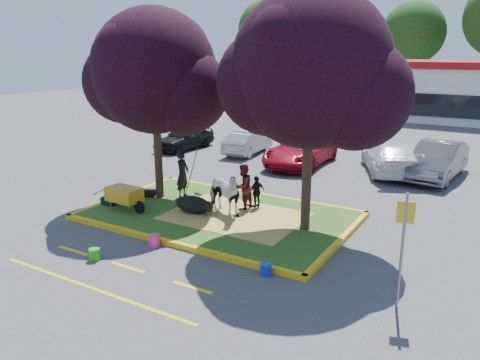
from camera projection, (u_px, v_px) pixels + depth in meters
The scene contains 32 objects.
ground at pixel (219, 217), 15.17m from camera, with size 90.00×90.00×0.00m, color #424244.
median_island at pixel (219, 215), 15.15m from camera, with size 8.00×5.00×0.15m, color #27541A.
curb_near at pixel (169, 243), 13.02m from camera, with size 8.30×0.16×0.15m, color yellow.
curb_far at pixel (257, 195), 17.29m from camera, with size 8.30×0.16×0.15m, color yellow.
curb_left at pixel (126, 196), 17.15m from camera, with size 0.16×5.30×0.15m, color yellow.
curb_right at pixel (341, 240), 13.16m from camera, with size 0.16×5.30×0.15m, color yellow.
straw_bedding at pixel (235, 216), 14.84m from camera, with size 4.20×3.00×0.01m, color #C6B551.
tree_purple_left at pixel (154, 77), 15.67m from camera, with size 5.06×4.20×6.51m.
tree_purple_right at pixel (311, 76), 12.66m from camera, with size 5.30×4.40×6.82m.
fire_lane_stripe_a at pixel (73, 251), 12.67m from camera, with size 1.10×0.12×0.01m, color yellow.
fire_lane_stripe_b at pixel (128, 267), 11.69m from camera, with size 1.10×0.12×0.01m, color yellow.
fire_lane_stripe_c at pixel (193, 287), 10.71m from camera, with size 1.10×0.12×0.01m, color yellow.
fire_lane_long at pixel (91, 288), 10.70m from camera, with size 6.00×0.10×0.01m, color yellow.
retail_building at pixel (434, 89), 36.78m from camera, with size 20.40×8.40×4.40m.
treeline at pixel (449, 22), 43.66m from camera, with size 46.58×7.80×14.63m.
cow at pixel (222, 193), 14.85m from camera, with size 0.77×1.70×1.44m, color white.
calf at pixel (193, 204), 15.13m from camera, with size 1.26×0.71×0.54m, color black.
handler at pixel (183, 174), 16.54m from camera, with size 0.62×0.41×1.70m, color black.
visitor_a at pixel (243, 187), 15.34m from camera, with size 0.74×0.58×1.53m, color #441317.
visitor_b at pixel (257, 192), 15.55m from camera, with size 0.64×0.26×1.08m, color black.
wheelbarrow at pixel (125, 195), 15.27m from camera, with size 2.05×0.73×0.77m.
gear_bag_dark at pixel (148, 193), 16.81m from camera, with size 0.49×0.27×0.25m, color black.
gear_bag_green at pixel (109, 201), 15.92m from camera, with size 0.50×0.31×0.26m, color black.
sign_post at pixel (403, 239), 9.47m from camera, with size 0.35×0.14×2.54m.
bucket_green at pixel (95, 254), 12.09m from camera, with size 0.29×0.29×0.31m, color #239A17.
bucket_pink at pixel (154, 241), 12.93m from camera, with size 0.31×0.31×0.33m, color #FD387A.
bucket_blue at pixel (266, 269), 11.27m from camera, with size 0.28×0.28×0.30m, color #1730B8.
car_black at pixel (184, 137), 25.38m from camera, with size 1.54×3.82×1.30m, color black.
car_silver at pixel (248, 142), 24.36m from camera, with size 1.30×3.74×1.23m, color #A2A4A9.
car_red at pixel (301, 151), 21.89m from camera, with size 2.27×4.92×1.37m, color #A10D1F.
car_white at pixel (390, 157), 20.53m from camera, with size 1.97×4.84×1.40m, color white.
car_grey at pixel (437, 160), 19.64m from camera, with size 1.62×4.64×1.53m, color #56595E.
Camera 1 is at (7.84, -11.95, 5.27)m, focal length 35.00 mm.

